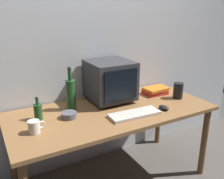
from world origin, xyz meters
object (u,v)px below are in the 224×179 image
(crt_monitor, at_px, (110,81))
(keyboard, at_px, (135,114))
(cd_spindle, at_px, (69,115))
(metal_canister, at_px, (178,91))
(book_stack, at_px, (155,91))
(bottle_short, at_px, (38,111))
(bottle_tall, at_px, (71,94))
(mug, at_px, (34,127))
(computer_mouse, at_px, (164,108))

(crt_monitor, height_order, keyboard, crt_monitor)
(cd_spindle, distance_m, metal_canister, 1.05)
(crt_monitor, distance_m, cd_spindle, 0.52)
(book_stack, bearing_deg, bottle_short, -178.73)
(bottle_tall, xyz_separation_m, bottle_short, (-0.29, -0.06, -0.07))
(crt_monitor, xyz_separation_m, bottle_tall, (-0.38, -0.02, -0.05))
(book_stack, distance_m, mug, 1.24)
(bottle_tall, bearing_deg, cd_spindle, -116.69)
(book_stack, bearing_deg, crt_monitor, 173.18)
(bottle_tall, xyz_separation_m, cd_spindle, (-0.07, -0.15, -0.12))
(computer_mouse, relative_size, bottle_tall, 0.27)
(keyboard, bearing_deg, metal_canister, 15.56)
(keyboard, xyz_separation_m, bottle_tall, (-0.40, 0.36, 0.13))
(bottle_tall, xyz_separation_m, mug, (-0.36, -0.26, -0.10))
(crt_monitor, bearing_deg, mug, -159.25)
(keyboard, height_order, mug, mug)
(mug, bearing_deg, crt_monitor, 20.75)
(bottle_short, xyz_separation_m, mug, (-0.07, -0.20, -0.02))
(crt_monitor, height_order, mug, crt_monitor)
(bottle_short, xyz_separation_m, metal_canister, (1.26, -0.17, 0.01))
(keyboard, xyz_separation_m, cd_spindle, (-0.47, 0.22, 0.01))
(book_stack, bearing_deg, keyboard, -144.93)
(computer_mouse, bearing_deg, bottle_short, 155.18)
(computer_mouse, relative_size, cd_spindle, 0.83)
(computer_mouse, height_order, book_stack, book_stack)
(book_stack, height_order, metal_canister, metal_canister)
(bottle_tall, xyz_separation_m, book_stack, (0.86, -0.04, -0.11))
(computer_mouse, bearing_deg, keyboard, 169.51)
(keyboard, relative_size, cd_spindle, 3.50)
(crt_monitor, relative_size, keyboard, 0.93)
(computer_mouse, bearing_deg, crt_monitor, 119.64)
(bottle_tall, bearing_deg, crt_monitor, 2.95)
(keyboard, distance_m, bottle_tall, 0.55)
(keyboard, height_order, metal_canister, metal_canister)
(book_stack, xyz_separation_m, cd_spindle, (-0.94, -0.11, -0.01))
(crt_monitor, relative_size, computer_mouse, 3.90)
(crt_monitor, relative_size, mug, 3.25)
(crt_monitor, xyz_separation_m, computer_mouse, (0.29, -0.40, -0.17))
(mug, bearing_deg, book_stack, 10.42)
(keyboard, xyz_separation_m, book_stack, (0.47, 0.33, 0.02))
(bottle_short, relative_size, mug, 1.56)
(keyboard, distance_m, metal_canister, 0.59)
(bottle_short, bearing_deg, crt_monitor, 7.03)
(book_stack, distance_m, metal_canister, 0.23)
(keyboard, bearing_deg, mug, 175.26)
(mug, bearing_deg, metal_canister, 1.16)
(crt_monitor, bearing_deg, keyboard, -88.08)
(metal_canister, bearing_deg, bottle_tall, 166.37)
(computer_mouse, distance_m, book_stack, 0.39)
(keyboard, height_order, book_stack, book_stack)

